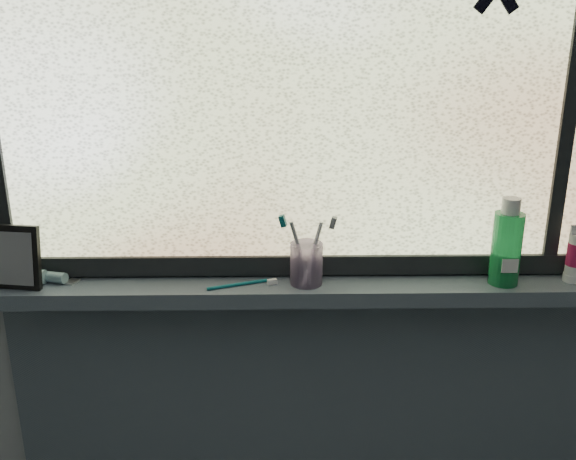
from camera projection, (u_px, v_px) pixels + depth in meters
The scene contains 12 objects.
wall_back at pixel (315, 186), 1.60m from camera, with size 3.00×0.01×2.50m, color #9EA3A8.
windowsill at pixel (315, 290), 1.61m from camera, with size 1.62×0.14×0.04m, color #4A5663.
sill_apron at pixel (312, 445), 1.83m from camera, with size 1.62×0.02×0.98m, color #4A5663.
window_pane at pixel (317, 72), 1.49m from camera, with size 1.50×0.01×1.00m, color silver.
frame_bottom at pixel (314, 264), 1.64m from camera, with size 1.60×0.03×0.05m, color black.
frame_mullion at pixel (574, 71), 1.49m from camera, with size 0.04×0.03×1.00m, color black.
vanity_mirror at pixel (15, 257), 1.55m from camera, with size 0.13×0.06×0.16m, color black.
toothpaste_tube at pixel (41, 277), 1.59m from camera, with size 0.21×0.04×0.04m, color silver, non-canonical shape.
toothbrush_cup at pixel (306, 264), 1.58m from camera, with size 0.08×0.08×0.11m, color #C09ED1.
toothbrush_lying at pixel (237, 284), 1.58m from camera, with size 0.19×0.02×0.01m, color #0B5D66, non-canonical shape.
mouthwash_bottle at pixel (507, 241), 1.56m from camera, with size 0.07×0.07×0.18m, color green.
cream_tube at pixel (576, 252), 1.59m from camera, with size 0.04×0.04×0.11m, color silver.
Camera 1 is at (-0.09, -0.24, 1.66)m, focal length 40.00 mm.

